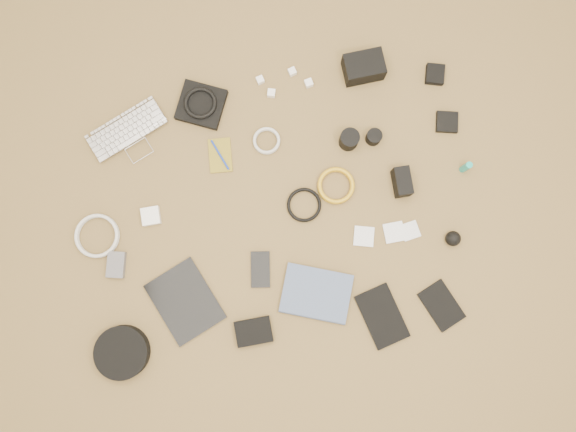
{
  "coord_description": "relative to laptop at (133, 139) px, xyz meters",
  "views": [
    {
      "loc": [
        0.02,
        -0.26,
        2.04
      ],
      "look_at": [
        0.05,
        -0.03,
        0.02
      ],
      "focal_mm": 35.0,
      "sensor_mm": 36.0,
      "label": 1
    }
  ],
  "objects": [
    {
      "name": "card_reader",
      "position": [
        1.17,
        -0.09,
        -0.0
      ],
      "size": [
        0.09,
        0.09,
        0.02
      ],
      "primitive_type": "cube",
      "rotation": [
        0.0,
        0.0,
        -0.2
      ],
      "color": "black",
      "rests_on": "ground"
    },
    {
      "name": "charger_a",
      "position": [
        0.5,
        0.16,
        0.0
      ],
      "size": [
        0.03,
        0.03,
        0.02
      ],
      "primitive_type": "cube",
      "rotation": [
        0.0,
        0.0,
        0.28
      ],
      "color": "white",
      "rests_on": "ground"
    },
    {
      "name": "dslr_camera",
      "position": [
        0.88,
        0.15,
        0.03
      ],
      "size": [
        0.15,
        0.11,
        0.08
      ],
      "primitive_type": "cube",
      "rotation": [
        0.0,
        0.0,
        0.08
      ],
      "color": "black",
      "rests_on": "ground"
    },
    {
      "name": "lens_b",
      "position": [
        0.88,
        -0.12,
        0.01
      ],
      "size": [
        0.07,
        0.07,
        0.05
      ],
      "primitive_type": "cylinder",
      "rotation": [
        0.0,
        0.0,
        0.32
      ],
      "color": "black",
      "rests_on": "ground"
    },
    {
      "name": "headphone_pouch",
      "position": [
        0.27,
        0.09,
        0.0
      ],
      "size": [
        0.21,
        0.21,
        0.03
      ],
      "primitive_type": "cube",
      "rotation": [
        0.0,
        0.0,
        -0.4
      ],
      "color": "black",
      "rests_on": "ground"
    },
    {
      "name": "cable_white_b",
      "position": [
        -0.16,
        -0.34,
        -0.0
      ],
      "size": [
        0.19,
        0.19,
        0.01
      ],
      "primitive_type": "torus",
      "rotation": [
        0.0,
        0.0,
        -0.18
      ],
      "color": "silver",
      "rests_on": "ground"
    },
    {
      "name": "notebook_olive",
      "position": [
        0.31,
        -0.1,
        -0.01
      ],
      "size": [
        0.09,
        0.13,
        0.01
      ],
      "primitive_type": "cube",
      "rotation": [
        0.0,
        0.0,
        -0.04
      ],
      "color": "olive",
      "rests_on": "ground"
    },
    {
      "name": "cable_black",
      "position": [
        0.6,
        -0.33,
        -0.01
      ],
      "size": [
        0.17,
        0.17,
        0.01
      ],
      "primitive_type": "torus",
      "rotation": [
        0.0,
        0.0,
        -0.42
      ],
      "color": "black",
      "rests_on": "ground"
    },
    {
      "name": "room_shell",
      "position": [
        0.48,
        -0.33,
        1.24
      ],
      "size": [
        4.04,
        4.04,
        2.58
      ],
      "color": "brown",
      "rests_on": "ground"
    },
    {
      "name": "cable_white_a",
      "position": [
        0.49,
        -0.07,
        -0.01
      ],
      "size": [
        0.13,
        0.13,
        0.01
      ],
      "primitive_type": "torus",
      "rotation": [
        0.0,
        0.0,
        -0.3
      ],
      "color": "silver",
      "rests_on": "ground"
    },
    {
      "name": "notebook_black_b",
      "position": [
        1.03,
        -0.76,
        -0.0
      ],
      "size": [
        0.16,
        0.19,
        0.01
      ],
      "primitive_type": "cube",
      "rotation": [
        0.0,
        0.0,
        0.43
      ],
      "color": "black",
      "rests_on": "ground"
    },
    {
      "name": "charger_d",
      "position": [
        0.53,
        0.1,
        0.0
      ],
      "size": [
        0.03,
        0.03,
        0.03
      ],
      "primitive_type": "cube",
      "rotation": [
        0.0,
        0.0,
        -0.26
      ],
      "color": "white",
      "rests_on": "ground"
    },
    {
      "name": "lens_a",
      "position": [
        0.79,
        -0.12,
        0.03
      ],
      "size": [
        0.09,
        0.09,
        0.08
      ],
      "primitive_type": "cylinder",
      "rotation": [
        0.0,
        0.0,
        0.33
      ],
      "color": "black",
      "rests_on": "ground"
    },
    {
      "name": "filter_case_left",
      "position": [
        0.8,
        -0.47,
        -0.01
      ],
      "size": [
        0.09,
        0.09,
        0.01
      ],
      "primitive_type": "cube",
      "rotation": [
        0.0,
        0.0,
        -0.23
      ],
      "color": "silver",
      "rests_on": "ground"
    },
    {
      "name": "filter_case_mid",
      "position": [
        0.91,
        -0.47,
        -0.01
      ],
      "size": [
        0.08,
        0.08,
        0.01
      ],
      "primitive_type": "cube",
      "rotation": [
        0.0,
        0.0,
        0.05
      ],
      "color": "silver",
      "rests_on": "ground"
    },
    {
      "name": "headphones",
      "position": [
        0.27,
        0.09,
        0.03
      ],
      "size": [
        0.16,
        0.16,
        0.02
      ],
      "primitive_type": "torus",
      "rotation": [
        0.0,
        0.0,
        0.4
      ],
      "color": "black",
      "rests_on": "headphone_pouch"
    },
    {
      "name": "pen_blue",
      "position": [
        0.31,
        -0.1,
        -0.0
      ],
      "size": [
        0.06,
        0.12,
        0.01
      ],
      "primitive_type": "cylinder",
      "rotation": [
        1.57,
        0.0,
        0.4
      ],
      "color": "#1430A6",
      "rests_on": "notebook_olive"
    },
    {
      "name": "battery_charger",
      "position": [
        -0.11,
        -0.45,
        0.0
      ],
      "size": [
        0.08,
        0.1,
        0.03
      ],
      "primitive_type": "cube",
      "rotation": [
        0.0,
        0.0,
        -0.19
      ],
      "color": "#58575C",
      "rests_on": "ground"
    },
    {
      "name": "tablet",
      "position": [
        0.12,
        -0.62,
        -0.01
      ],
      "size": [
        0.29,
        0.31,
        0.01
      ],
      "primitive_type": "cube",
      "rotation": [
        0.0,
        0.0,
        0.43
      ],
      "color": "black",
      "rests_on": "ground"
    },
    {
      "name": "lens_pouch",
      "position": [
        1.15,
        0.09,
        0.0
      ],
      "size": [
        0.08,
        0.09,
        0.03
      ],
      "primitive_type": "cube",
      "rotation": [
        0.0,
        0.0,
        -0.24
      ],
      "color": "black",
      "rests_on": "ground"
    },
    {
      "name": "paperback",
      "position": [
        0.57,
        -0.74,
        0.0
      ],
      "size": [
        0.29,
        0.25,
        0.02
      ],
      "primitive_type": "imported",
      "rotation": [
        0.0,
        0.0,
        1.24
      ],
      "color": "#48587A",
      "rests_on": "ground"
    },
    {
      "name": "charger_b",
      "position": [
        0.62,
        0.18,
        0.0
      ],
      "size": [
        0.03,
        0.03,
        0.02
      ],
      "primitive_type": "cube",
      "rotation": [
        0.0,
        0.0,
        0.3
      ],
      "color": "white",
      "rests_on": "ground"
    },
    {
      "name": "flash",
      "position": [
        0.96,
        -0.3,
        0.03
      ],
      "size": [
        0.06,
        0.1,
        0.08
      ],
      "primitive_type": "cube",
      "rotation": [
        0.0,
        0.0,
        0.02
      ],
      "color": "black",
      "rests_on": "ground"
    },
    {
      "name": "filter_case_right",
      "position": [
        0.97,
        -0.48,
        -0.01
      ],
      "size": [
        0.07,
        0.07,
        0.01
      ],
      "primitive_type": "cube",
      "rotation": [
        0.0,
        0.0,
        0.19
      ],
      "color": "silver",
      "rests_on": "ground"
    },
    {
      "name": "drive_case",
      "position": [
        0.35,
        -0.76,
        0.0
      ],
      "size": [
        0.13,
        0.1,
        0.03
      ],
      "primitive_type": "cube",
      "rotation": [
        0.0,
        0.0,
        0.05
      ],
      "color": "black",
      "rests_on": "ground"
    },
    {
      "name": "charger_c",
      "position": [
        0.68,
        0.12,
        0.0
      ],
      "size": [
        0.03,
        0.03,
        0.03
      ],
      "primitive_type": "cube",
      "rotation": [
        0.0,
        0.0,
        0.22
      ],
      "color": "white",
      "rests_on": "ground"
    },
    {
      "name": "phone",
      "position": [
        0.41,
        -0.54,
        -0.01
      ],
      "size": [
        0.08,
        0.14,
        0.01
      ],
      "primitive_type": "cube",
      "rotation": [
        0.0,
        0.0,
        -0.12
      ],
      "color": "black",
      "rests_on": "ground"
    },
    {
      "name": "lens_cleaner",
      "position": [
        1.19,
        -0.28,
        0.03
      ],
      "size": [
        0.03,
        0.03,
        0.08
      ],
      "primitive_type": "cylinder",
      "rotation": [
        0.0,
        0.0,
        -0.36
      ],
      "color": "teal",
      "rests_on": "ground"
    },
    {
      "name": "cable_yellow",
      "position": [
        0.72,
        -0.28,
        -0.0
      ],
      "size": [
        0.16,
        0.16,
        0.02
      ],
      "primitive_type": "torus",
      "rotation": [
        0.0,
        0.0,
        0.18
      ],
      "color": "gold",
      "rests_on": "ground"
    },
    {
      "name": "air_blower",
      "position": [
        1.11,
        -0.53,
        0.02
      ],
      "size": [
        0.06,
        0.06,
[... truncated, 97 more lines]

